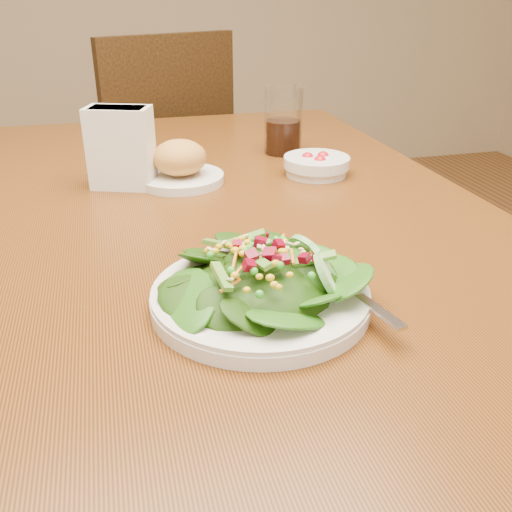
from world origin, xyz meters
name	(u,v)px	position (x,y,z in m)	size (l,w,h in m)	color
ground_plane	(228,512)	(0.00, 0.00, 0.00)	(5.00, 5.00, 0.00)	#99632D
dining_table	(221,257)	(0.00, 0.00, 0.65)	(0.90, 1.40, 0.75)	brown
chair_far	(156,177)	(-0.03, 0.92, 0.51)	(0.57, 0.57, 0.96)	#34200C
salad_plate	(268,284)	(-0.01, -0.35, 0.78)	(0.26, 0.26, 0.07)	white
bread_plate	(180,166)	(-0.05, 0.13, 0.78)	(0.16, 0.16, 0.08)	white
tomato_bowl	(316,165)	(0.22, 0.11, 0.77)	(0.13, 0.13, 0.04)	white
drinking_glass	(283,125)	(0.20, 0.28, 0.81)	(0.08, 0.08, 0.14)	silver
napkin_holder	(121,146)	(-0.15, 0.13, 0.83)	(0.13, 0.10, 0.15)	white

